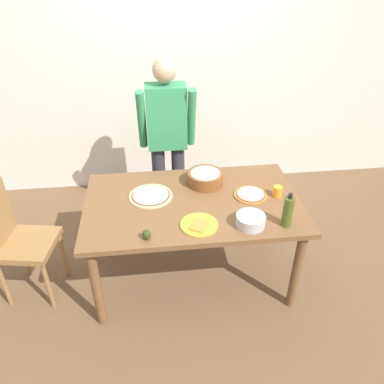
% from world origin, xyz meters
% --- Properties ---
extents(ground, '(8.00, 8.00, 0.00)m').
position_xyz_m(ground, '(0.00, 0.00, 0.00)').
color(ground, brown).
extents(wall_back, '(5.60, 0.10, 2.60)m').
position_xyz_m(wall_back, '(0.00, 1.60, 1.30)').
color(wall_back, silver).
rests_on(wall_back, ground).
extents(dining_table, '(1.60, 0.96, 0.76)m').
position_xyz_m(dining_table, '(0.00, 0.00, 0.67)').
color(dining_table, brown).
rests_on(dining_table, ground).
extents(person_cook, '(0.49, 0.25, 1.62)m').
position_xyz_m(person_cook, '(-0.14, 0.76, 0.94)').
color(person_cook, '#2D2D38').
rests_on(person_cook, ground).
extents(chair_wooden_left, '(0.46, 0.46, 0.95)m').
position_xyz_m(chair_wooden_left, '(-1.32, -0.00, 0.54)').
color(chair_wooden_left, olive).
rests_on(chair_wooden_left, ground).
extents(pizza_raw_on_board, '(0.33, 0.33, 0.02)m').
position_xyz_m(pizza_raw_on_board, '(-0.31, 0.10, 0.77)').
color(pizza_raw_on_board, beige).
rests_on(pizza_raw_on_board, dining_table).
extents(pizza_cooked_on_tray, '(0.25, 0.25, 0.02)m').
position_xyz_m(pizza_cooked_on_tray, '(0.44, 0.02, 0.77)').
color(pizza_cooked_on_tray, '#C67A33').
rests_on(pizza_cooked_on_tray, dining_table).
extents(plate_with_slice, '(0.26, 0.26, 0.02)m').
position_xyz_m(plate_with_slice, '(0.01, -0.29, 0.77)').
color(plate_with_slice, gold).
rests_on(plate_with_slice, dining_table).
extents(popcorn_bowl, '(0.28, 0.28, 0.11)m').
position_xyz_m(popcorn_bowl, '(0.13, 0.23, 0.82)').
color(popcorn_bowl, brown).
rests_on(popcorn_bowl, dining_table).
extents(mixing_bowl_steel, '(0.20, 0.20, 0.08)m').
position_xyz_m(mixing_bowl_steel, '(0.35, -0.33, 0.80)').
color(mixing_bowl_steel, '#B7B7BC').
rests_on(mixing_bowl_steel, dining_table).
extents(olive_oil_bottle, '(0.07, 0.07, 0.26)m').
position_xyz_m(olive_oil_bottle, '(0.60, -0.35, 0.87)').
color(olive_oil_bottle, '#47561E').
rests_on(olive_oil_bottle, dining_table).
extents(cup_orange, '(0.07, 0.07, 0.08)m').
position_xyz_m(cup_orange, '(0.64, -0.01, 0.80)').
color(cup_orange, orange).
rests_on(cup_orange, dining_table).
extents(avocado, '(0.06, 0.06, 0.07)m').
position_xyz_m(avocado, '(-0.35, -0.39, 0.80)').
color(avocado, '#2D4219').
rests_on(avocado, dining_table).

